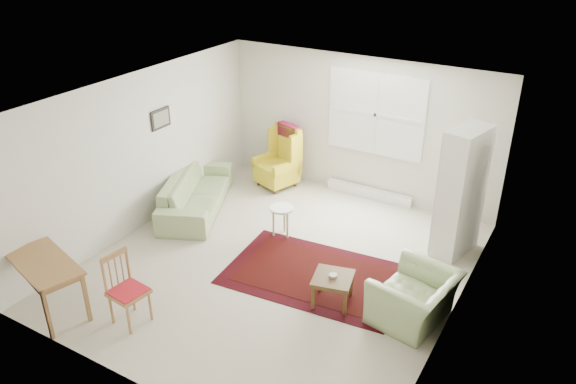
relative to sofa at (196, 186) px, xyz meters
The scene contains 10 objects.
room 2.34m from the sofa, 14.80° to the right, with size 5.04×5.54×2.51m.
rug 2.84m from the sofa, 15.28° to the right, with size 2.49×1.60×0.02m, color black, non-canonical shape.
sofa is the anchor object (origin of this frame).
armchair 4.31m from the sofa, 12.96° to the right, with size 1.00×0.87×0.78m, color #8BA26C.
wingback_chair 1.64m from the sofa, 63.77° to the left, with size 0.66×0.70×1.15m, color gold, non-canonical shape.
coffee_table 3.40m from the sofa, 20.22° to the right, with size 0.50×0.50×0.41m, color #483116, non-canonical shape.
stool 1.74m from the sofa, ahead, with size 0.38×0.38×0.50m, color white, non-canonical shape.
cabinet 4.33m from the sofa, 12.25° to the left, with size 0.41×0.78×1.96m, color silver, non-canonical shape.
desk 3.13m from the sofa, 87.41° to the right, with size 1.15×0.58×0.73m, color olive, non-canonical shape.
desk_chair 3.03m from the sofa, 66.83° to the right, with size 0.41×0.41×0.94m, color olive, non-canonical shape.
Camera 1 is at (3.59, -5.84, 4.61)m, focal length 35.00 mm.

